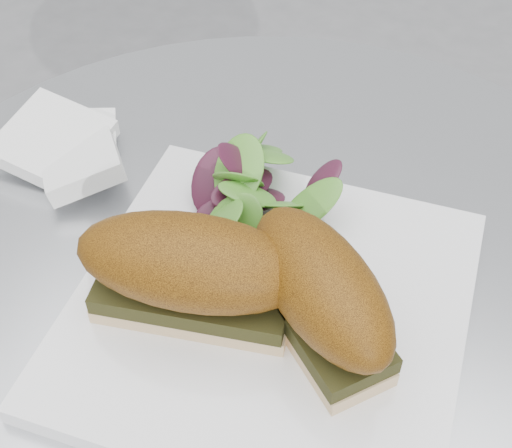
% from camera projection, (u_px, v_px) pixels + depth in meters
% --- Properties ---
extents(table, '(0.70, 0.70, 0.73)m').
position_uv_depth(table, '(267.00, 430.00, 0.73)').
color(table, silver).
rests_on(table, ground).
extents(plate, '(0.28, 0.28, 0.02)m').
position_uv_depth(plate, '(270.00, 308.00, 0.52)').
color(plate, white).
rests_on(plate, table).
extents(sandwich_left, '(0.17, 0.09, 0.08)m').
position_uv_depth(sandwich_left, '(192.00, 270.00, 0.48)').
color(sandwich_left, beige).
rests_on(sandwich_left, plate).
extents(sandwich_right, '(0.15, 0.15, 0.08)m').
position_uv_depth(sandwich_right, '(320.00, 293.00, 0.47)').
color(sandwich_right, beige).
rests_on(sandwich_right, plate).
extents(salad, '(0.12, 0.12, 0.05)m').
position_uv_depth(salad, '(249.00, 188.00, 0.56)').
color(salad, '#619C33').
rests_on(salad, plate).
extents(napkin, '(0.15, 0.15, 0.02)m').
position_uv_depth(napkin, '(70.00, 163.00, 0.63)').
color(napkin, white).
rests_on(napkin, table).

